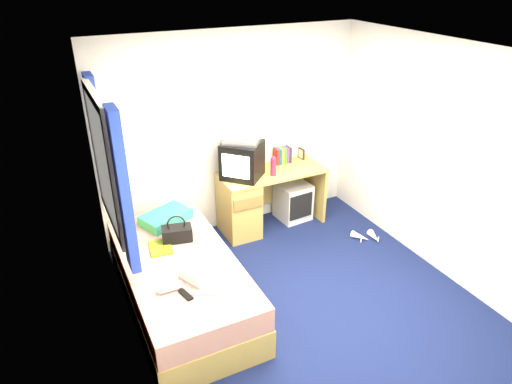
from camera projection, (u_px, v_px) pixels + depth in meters
name	position (u px, v px, depth m)	size (l,w,h in m)	color
ground	(302.00, 299.00, 4.58)	(3.40, 3.40, 0.00)	#0C1438
room_shell	(310.00, 167.00, 3.92)	(3.40, 3.40, 3.40)	white
bed	(181.00, 283.00, 4.39)	(1.01, 2.00, 0.54)	tan
pillow	(166.00, 217.00, 4.85)	(0.50, 0.32, 0.11)	#186C9D
desk	(251.00, 200.00, 5.59)	(1.30, 0.55, 0.75)	tan
storage_cube	(293.00, 201.00, 5.92)	(0.39, 0.39, 0.48)	silver
crt_tv	(242.00, 160.00, 5.29)	(0.59, 0.59, 0.43)	black
vcr	(242.00, 139.00, 5.18)	(0.39, 0.28, 0.08)	#B7B7B9
book_row	(282.00, 155.00, 5.72)	(0.20, 0.13, 0.20)	maroon
picture_frame	(301.00, 154.00, 5.85)	(0.02, 0.12, 0.14)	#2F200F
pink_water_bottle	(273.00, 167.00, 5.38)	(0.07, 0.07, 0.21)	#E9203E
aerosol_can	(260.00, 162.00, 5.52)	(0.06, 0.06, 0.20)	silver
handbag	(177.00, 233.00, 4.52)	(0.32, 0.22, 0.28)	black
towel	(203.00, 270.00, 4.03)	(0.32, 0.27, 0.11)	silver
magazine	(161.00, 248.00, 4.43)	(0.21, 0.28, 0.01)	#CFE319
water_bottle	(170.00, 287.00, 3.85)	(0.07, 0.07, 0.20)	silver
colour_swatch_fan	(204.00, 293.00, 3.83)	(0.22, 0.06, 0.01)	orange
remote_control	(186.00, 295.00, 3.80)	(0.05, 0.16, 0.02)	black
window_assembly	(108.00, 165.00, 4.05)	(0.11, 1.42, 1.40)	silver
white_heels	(367.00, 237.00, 5.53)	(0.31, 0.31, 0.09)	white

